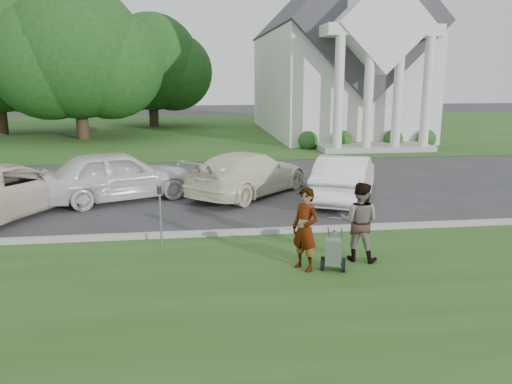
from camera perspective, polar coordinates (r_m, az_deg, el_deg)
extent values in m
plane|color=#333335|center=(12.34, -2.37, -5.76)|extent=(120.00, 120.00, 0.00)
cube|color=#2A4E1A|center=(9.56, -0.76, -11.51)|extent=(80.00, 7.00, 0.01)
cube|color=#2A4E1A|center=(38.85, -5.90, 7.15)|extent=(80.00, 30.00, 0.01)
cube|color=#9E9E93|center=(12.84, -2.59, -4.66)|extent=(80.00, 0.18, 0.15)
cube|color=white|center=(37.01, 8.50, 12.20)|extent=(9.00, 16.00, 7.00)
cube|color=#38383D|center=(37.13, 8.68, 17.61)|extent=(9.19, 17.00, 9.19)
cube|color=#9E9E93|center=(28.52, 13.27, 5.02)|extent=(6.20, 2.60, 0.30)
cylinder|color=white|center=(26.56, 9.42, 10.80)|extent=(0.50, 0.50, 6.00)
cylinder|color=white|center=(27.06, 12.72, 10.69)|extent=(0.50, 0.50, 6.00)
cylinder|color=white|center=(27.65, 15.90, 10.56)|extent=(0.50, 0.50, 6.00)
cylinder|color=white|center=(28.31, 18.93, 10.41)|extent=(0.50, 0.50, 6.00)
cube|color=white|center=(28.17, 14.10, 17.43)|extent=(6.20, 2.00, 0.60)
cube|color=white|center=(28.19, 14.14, 18.04)|extent=(5.09, 2.20, 5.09)
sphere|color=#1E4C19|center=(28.32, 5.98, 5.85)|extent=(1.10, 1.10, 1.10)
sphere|color=#1E4C19|center=(28.84, 9.87, 5.86)|extent=(1.10, 1.10, 1.10)
sphere|color=#1E4C19|center=(29.86, 15.41, 5.83)|extent=(1.10, 1.10, 1.10)
sphere|color=#1E4C19|center=(30.69, 18.88, 5.78)|extent=(1.10, 1.10, 1.10)
cylinder|color=#332316|center=(34.44, -19.30, 8.40)|extent=(0.76, 0.76, 3.20)
sphere|color=#164718|center=(34.39, -19.80, 14.89)|extent=(8.40, 8.40, 8.40)
sphere|color=#164718|center=(34.33, -16.42, 13.72)|extent=(6.89, 6.89, 6.89)
sphere|color=#164718|center=(34.46, -22.63, 13.61)|extent=(7.22, 7.22, 7.22)
cylinder|color=#332316|center=(38.94, -27.18, 8.46)|extent=(0.76, 0.76, 3.60)
sphere|color=#164718|center=(38.54, -24.60, 13.77)|extent=(7.54, 7.54, 7.54)
cylinder|color=#332316|center=(41.82, -11.63, 9.42)|extent=(0.76, 0.76, 3.00)
sphere|color=#164718|center=(41.76, -11.86, 14.34)|extent=(7.60, 7.60, 7.60)
sphere|color=#164718|center=(41.96, -9.39, 13.40)|extent=(6.23, 6.23, 6.23)
sphere|color=#164718|center=(41.59, -14.00, 13.46)|extent=(6.54, 6.54, 6.54)
cylinder|color=black|center=(10.67, 7.62, -8.10)|extent=(0.16, 0.30, 0.30)
cylinder|color=black|center=(10.65, 9.98, -8.23)|extent=(0.16, 0.30, 0.30)
cylinder|color=#2D2D33|center=(10.66, 8.80, -8.17)|extent=(0.48, 0.20, 0.04)
cube|color=gray|center=(10.56, 8.85, -6.79)|extent=(0.40, 0.36, 0.55)
cone|color=gray|center=(10.45, 8.92, -4.92)|extent=(0.22, 0.22, 0.16)
cylinder|color=#2D2D33|center=(10.42, 8.94, -4.50)|extent=(0.04, 0.04, 0.06)
cylinder|color=gray|center=(10.94, 8.32, -4.70)|extent=(0.27, 0.70, 0.52)
cylinder|color=gray|center=(10.93, 9.78, -4.78)|extent=(0.27, 0.70, 0.52)
cylinder|color=gray|center=(11.21, 9.20, -2.97)|extent=(0.31, 0.13, 0.03)
imported|color=#999999|center=(10.41, 5.64, -4.35)|extent=(0.72, 0.76, 1.75)
imported|color=#999999|center=(11.13, 11.72, -3.40)|extent=(1.06, 0.98, 1.75)
cylinder|color=gray|center=(12.06, -10.84, -3.18)|extent=(0.05, 0.05, 1.31)
cube|color=#2D2D33|center=(11.88, -10.99, 0.24)|extent=(0.11, 0.08, 0.20)
cylinder|color=gray|center=(11.86, -11.01, 0.70)|extent=(0.10, 0.10, 0.03)
imported|color=silver|center=(16.37, -26.59, 0.35)|extent=(4.82, 6.06, 1.53)
imported|color=silver|center=(16.91, -15.52, 1.87)|extent=(5.28, 3.68, 1.67)
imported|color=white|center=(17.10, -0.85, 2.16)|extent=(5.01, 5.15, 1.48)
imported|color=white|center=(16.54, 10.09, 1.61)|extent=(3.33, 4.80, 1.50)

